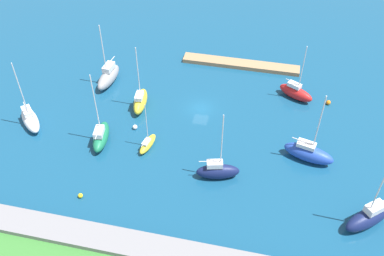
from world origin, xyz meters
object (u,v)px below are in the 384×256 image
object	(u,v)px
mooring_buoy_white	(135,127)
sailboat_blue_far_north	(308,153)
sailboat_yellow_lone_south	(140,101)
sailboat_green_east_end	(101,136)
mooring_buoy_yellow	(80,196)
sailboat_yellow_mid_basin	(148,144)
sailboat_red_far_south	(296,92)
sailboat_gray_by_breakwater	(108,76)
sailboat_white_center_basin	(30,119)
pier_dock	(241,64)
sailboat_navy_off_beacon	(368,217)
mooring_buoy_orange	(328,102)
sailboat_navy_near_pier	(218,171)

from	to	relation	value
mooring_buoy_white	sailboat_blue_far_north	bearing A→B (deg)	178.12
sailboat_yellow_lone_south	sailboat_blue_far_north	distance (m)	28.29
sailboat_green_east_end	mooring_buoy_yellow	bearing A→B (deg)	176.36
sailboat_yellow_lone_south	sailboat_yellow_mid_basin	world-z (taller)	sailboat_yellow_lone_south
mooring_buoy_white	sailboat_red_far_south	bearing A→B (deg)	-150.76
sailboat_gray_by_breakwater	sailboat_red_far_south	distance (m)	33.03
sailboat_blue_far_north	sailboat_red_far_south	xyz separation A→B (m)	(2.36, -14.56, -0.13)
sailboat_green_east_end	sailboat_white_center_basin	world-z (taller)	sailboat_green_east_end
pier_dock	sailboat_navy_off_beacon	xyz separation A→B (m)	(-20.34, 32.37, 1.02)
sailboat_blue_far_north	sailboat_green_east_end	xyz separation A→B (m)	(30.85, 3.07, -0.12)
pier_dock	sailboat_yellow_mid_basin	distance (m)	27.27
sailboat_navy_off_beacon	sailboat_white_center_basin	distance (m)	51.59
sailboat_navy_off_beacon	mooring_buoy_white	distance (m)	36.00
sailboat_gray_by_breakwater	mooring_buoy_yellow	world-z (taller)	sailboat_gray_by_breakwater
sailboat_green_east_end	sailboat_gray_by_breakwater	size ratio (longest dim) A/B	1.04
sailboat_navy_off_beacon	sailboat_green_east_end	bearing A→B (deg)	-50.46
mooring_buoy_orange	sailboat_yellow_lone_south	bearing A→B (deg)	13.90
mooring_buoy_white	sailboat_gray_by_breakwater	bearing A→B (deg)	-52.10
sailboat_navy_near_pier	mooring_buoy_white	world-z (taller)	sailboat_navy_near_pier
sailboat_blue_far_north	sailboat_gray_by_breakwater	distance (m)	37.18
sailboat_green_east_end	sailboat_red_far_south	world-z (taller)	sailboat_green_east_end
sailboat_yellow_lone_south	sailboat_blue_far_north	size ratio (longest dim) A/B	0.96
mooring_buoy_yellow	sailboat_gray_by_breakwater	bearing A→B (deg)	-77.57
sailboat_navy_near_pier	mooring_buoy_white	size ratio (longest dim) A/B	15.02
sailboat_blue_far_north	sailboat_navy_near_pier	distance (m)	13.80
mooring_buoy_white	mooring_buoy_yellow	xyz separation A→B (m)	(2.82, 14.74, -0.05)
sailboat_green_east_end	sailboat_red_far_south	distance (m)	33.51
sailboat_gray_by_breakwater	sailboat_yellow_lone_south	bearing A→B (deg)	59.00
sailboat_green_east_end	sailboat_navy_near_pier	xyz separation A→B (m)	(-18.57, 3.20, 0.06)
sailboat_blue_far_north	sailboat_yellow_mid_basin	bearing A→B (deg)	-159.05
sailboat_yellow_lone_south	mooring_buoy_white	size ratio (longest dim) A/B	14.94
pier_dock	mooring_buoy_yellow	distance (m)	39.94
sailboat_gray_by_breakwater	mooring_buoy_orange	bearing A→B (deg)	97.43
sailboat_yellow_mid_basin	mooring_buoy_orange	size ratio (longest dim) A/B	10.33
sailboat_navy_off_beacon	mooring_buoy_yellow	size ratio (longest dim) A/B	19.76
mooring_buoy_orange	mooring_buoy_white	world-z (taller)	mooring_buoy_orange
pier_dock	mooring_buoy_yellow	xyz separation A→B (m)	(16.79, 36.24, -0.06)
sailboat_yellow_lone_south	sailboat_red_far_south	size ratio (longest dim) A/B	1.10
sailboat_gray_by_breakwater	sailboat_navy_near_pier	world-z (taller)	sailboat_gray_by_breakwater
mooring_buoy_white	sailboat_navy_near_pier	bearing A→B (deg)	153.76
mooring_buoy_white	sailboat_navy_off_beacon	bearing A→B (deg)	162.42
sailboat_yellow_mid_basin	pier_dock	bearing A→B (deg)	-12.70
sailboat_red_far_south	sailboat_gray_by_breakwater	bearing A→B (deg)	-147.01
sailboat_white_center_basin	pier_dock	bearing A→B (deg)	84.76
sailboat_red_far_south	mooring_buoy_orange	bearing A→B (deg)	22.06
sailboat_yellow_lone_south	sailboat_white_center_basin	size ratio (longest dim) A/B	0.96
pier_dock	sailboat_red_far_south	world-z (taller)	sailboat_red_far_south
pier_dock	mooring_buoy_yellow	size ratio (longest dim) A/B	33.61
pier_dock	sailboat_blue_far_north	size ratio (longest dim) A/B	1.86
sailboat_yellow_lone_south	sailboat_red_far_south	distance (m)	26.52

